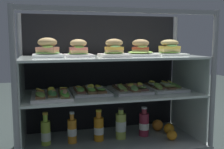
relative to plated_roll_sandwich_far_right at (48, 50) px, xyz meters
name	(u,v)px	position (x,y,z in m)	size (l,w,h in m)	color
ground_plane	(112,146)	(0.41, -0.01, -0.66)	(6.00, 6.00, 0.02)	#2A3231
case_base_deck	(112,142)	(0.41, -0.01, -0.63)	(1.20, 0.54, 0.03)	#969E9E
case_frame	(106,72)	(0.41, 0.14, -0.17)	(1.20, 0.54, 0.89)	gray
riser_lower_tier	(112,118)	(0.41, -0.01, -0.46)	(1.14, 0.48, 0.31)	silver
shelf_lower_glass	(112,94)	(0.41, -0.01, -0.29)	(1.15, 0.50, 0.01)	silver
riser_upper_tier	(112,76)	(0.41, -0.01, -0.17)	(1.14, 0.48, 0.23)	silver
shelf_upper_glass	(112,57)	(0.41, -0.01, -0.05)	(1.15, 0.50, 0.01)	silver
plated_roll_sandwich_far_right	(48,50)	(0.00, 0.00, 0.00)	(0.18, 0.18, 0.12)	white
plated_roll_sandwich_center	(78,50)	(0.19, 0.01, 0.00)	(0.18, 0.18, 0.11)	white
plated_roll_sandwich_near_right_corner	(114,50)	(0.41, -0.07, -0.01)	(0.18, 0.18, 0.11)	white
plated_roll_sandwich_right_of_center	(141,50)	(0.60, -0.02, -0.01)	(0.20, 0.20, 0.11)	white
plated_roll_sandwich_left_of_center	(169,49)	(0.82, -0.01, 0.00)	(0.20, 0.20, 0.11)	white
open_sandwich_tray_left_of_center	(52,94)	(0.02, -0.07, -0.27)	(0.24, 0.32, 0.06)	white
open_sandwich_tray_far_right	(90,90)	(0.26, 0.01, -0.27)	(0.24, 0.31, 0.06)	white
open_sandwich_tray_right_of_center	(130,89)	(0.54, 0.00, -0.27)	(0.24, 0.31, 0.06)	white
open_sandwich_tray_far_left	(164,87)	(0.79, 0.01, -0.27)	(0.24, 0.31, 0.06)	white
juice_bottle_back_left	(46,133)	(-0.03, 0.02, -0.54)	(0.06, 0.06, 0.21)	#BAD543
juice_bottle_near_post	(72,131)	(0.14, 0.01, -0.53)	(0.06, 0.06, 0.21)	orange
juice_bottle_front_middle	(99,128)	(0.32, 0.00, -0.53)	(0.07, 0.07, 0.21)	orange
juice_bottle_tucked_behind	(121,125)	(0.47, 0.00, -0.52)	(0.07, 0.07, 0.22)	#B5C753
juice_bottle_back_center	(144,124)	(0.65, 0.01, -0.53)	(0.07, 0.07, 0.21)	maroon
orange_fruit_beside_bottles	(169,129)	(0.84, 0.00, -0.58)	(0.08, 0.08, 0.08)	orange
orange_fruit_near_left_post	(172,135)	(0.80, -0.12, -0.58)	(0.07, 0.07, 0.07)	orange
orange_fruit_rolled_forward	(158,125)	(0.79, 0.09, -0.57)	(0.08, 0.08, 0.08)	orange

